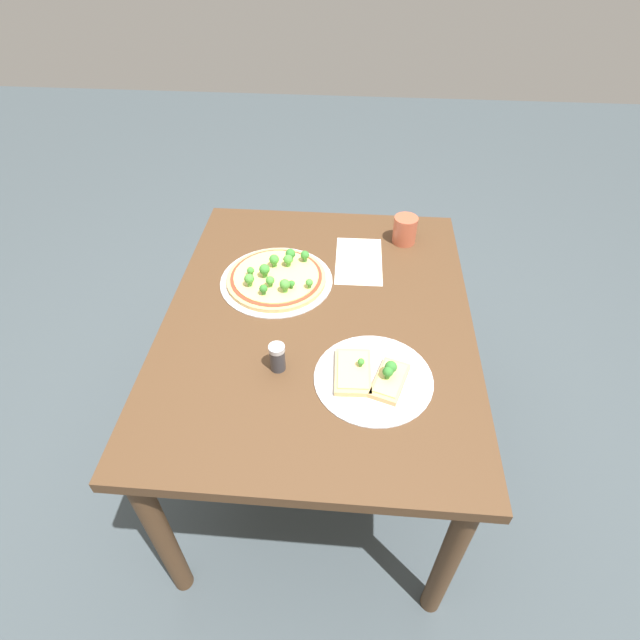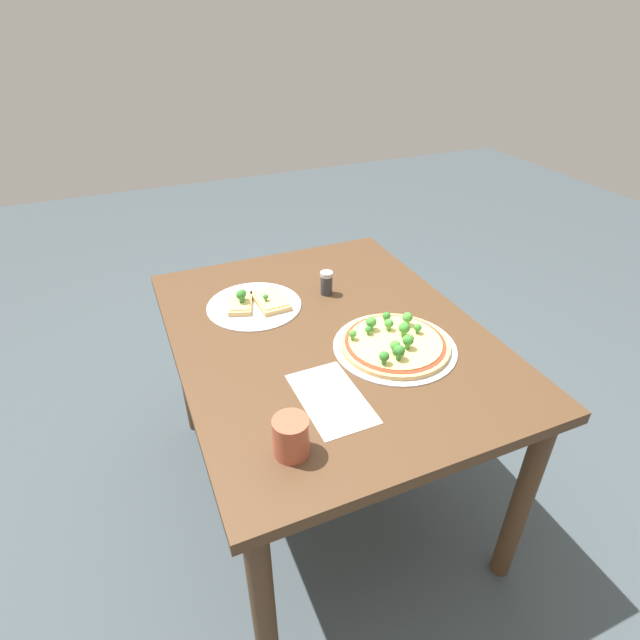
# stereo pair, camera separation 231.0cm
# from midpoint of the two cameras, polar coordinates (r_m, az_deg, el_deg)

# --- Properties ---
(ground_plane) EXTENTS (8.00, 8.00, 0.00)m
(ground_plane) POSITION_cam_midpoint_polar(r_m,az_deg,el_deg) (1.71, -15.16, -46.11)
(ground_plane) COLOR #3D474C
(dining_table) EXTENTS (1.18, 0.92, 0.73)m
(dining_table) POSITION_cam_midpoint_polar(r_m,az_deg,el_deg) (1.08, -23.75, -44.80)
(dining_table) COLOR #4C331E
(dining_table) RESTS_ON ground_plane
(pizza_tray_whole) EXTENTS (0.36, 0.36, 0.07)m
(pizza_tray_whole) POSITION_cam_midpoint_polar(r_m,az_deg,el_deg) (1.04, -30.67, -33.21)
(pizza_tray_whole) COLOR silver
(pizza_tray_whole) RESTS_ON dining_table
(pizza_tray_slice) EXTENTS (0.32, 0.32, 0.07)m
(pizza_tray_slice) POSITION_cam_midpoint_polar(r_m,az_deg,el_deg) (0.98, -20.38, -60.63)
(pizza_tray_slice) COLOR silver
(pizza_tray_slice) RESTS_ON dining_table
(drinking_cup) EXTENTS (0.08, 0.08, 0.10)m
(drinking_cup) POSITION_cam_midpoint_polar(r_m,az_deg,el_deg) (0.97, -0.30, -23.63)
(drinking_cup) COLOR #AD5138
(drinking_cup) RESTS_ON dining_table
(condiment_shaker) EXTENTS (0.04, 0.04, 0.08)m
(condiment_shaker) POSITION_cam_midpoint_polar(r_m,az_deg,el_deg) (1.02, -42.31, -52.50)
(condiment_shaker) COLOR #333338
(condiment_shaker) RESTS_ON dining_table
(paper_menu) EXTENTS (0.27, 0.16, 0.00)m
(paper_menu) POSITION_cam_midpoint_polar(r_m,az_deg,el_deg) (0.99, -11.53, -30.54)
(paper_menu) COLOR silver
(paper_menu) RESTS_ON dining_table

